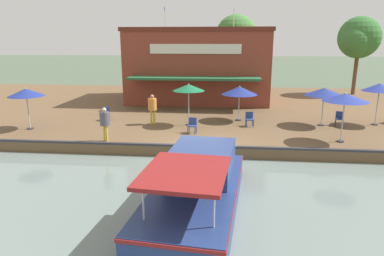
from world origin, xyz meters
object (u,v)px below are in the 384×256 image
Objects in this scene: cafe_chair_far_corner_seat at (192,125)px; tree_upstream_bank at (358,39)px; patio_umbrella_back_row at (26,92)px; person_at_quay_edge at (105,120)px; patio_umbrella_mid_patio_right at (345,97)px; motorboat_nearest_quay at (200,182)px; tree_downstream_bank at (235,37)px; patio_umbrella_near_quay_edge at (239,90)px; cafe_chair_beside_entrance at (106,113)px; cafe_chair_facing_river at (249,118)px; cafe_chair_mid_patio at (339,118)px; patio_umbrella_mid_patio_left at (380,87)px; person_near_entrance at (152,105)px; patio_umbrella_far_corner at (189,88)px; patio_umbrella_by_entrance at (324,92)px; waterfront_restaurant at (199,65)px.

tree_upstream_bank is at bearing 137.92° from cafe_chair_far_corner_seat.
patio_umbrella_back_row reaches higher than person_at_quay_edge.
patio_umbrella_mid_patio_right reaches higher than motorboat_nearest_quay.
person_at_quay_edge is (1.03, -11.82, -1.17)m from patio_umbrella_mid_patio_right.
person_at_quay_edge is at bearing -21.03° from tree_downstream_bank.
patio_umbrella_near_quay_edge is 6.55m from patio_umbrella_mid_patio_right.
patio_umbrella_mid_patio_right is at bearing 132.78° from motorboat_nearest_quay.
cafe_chair_beside_entrance is at bearing -113.91° from cafe_chair_far_corner_seat.
patio_umbrella_near_quay_edge reaches higher than cafe_chair_facing_river.
tree_upstream_bank is (-12.58, 5.03, 4.62)m from cafe_chair_mid_patio.
cafe_chair_facing_river is at bearing 98.64° from patio_umbrella_back_row.
cafe_chair_far_corner_seat is at bearing -74.81° from patio_umbrella_mid_patio_left.
cafe_chair_far_corner_seat is 20.84m from tree_upstream_bank.
patio_umbrella_mid_patio_left is 1.40× the size of person_near_entrance.
person_at_quay_edge is (3.86, -7.44, 0.62)m from cafe_chair_facing_river.
patio_umbrella_back_row is at bearing -78.57° from patio_umbrella_far_corner.
patio_umbrella_far_corner is at bearing -108.87° from patio_umbrella_mid_patio_right.
person_at_quay_edge is at bearing -71.86° from patio_umbrella_mid_patio_left.
patio_umbrella_near_quay_edge is 4.47m from cafe_chair_far_corner_seat.
patio_umbrella_back_row is (2.52, -16.96, 0.08)m from patio_umbrella_by_entrance.
cafe_chair_mid_patio is (-0.03, 1.03, -1.56)m from patio_umbrella_by_entrance.
waterfront_restaurant is 5.87m from tree_downstream_bank.
patio_umbrella_mid_patio_left is 1.02× the size of patio_umbrella_mid_patio_right.
tree_upstream_bank reaches higher than cafe_chair_far_corner_seat.
motorboat_nearest_quay is (18.13, 1.47, -2.78)m from waterfront_restaurant.
person_at_quay_edge is at bearing -46.25° from tree_upstream_bank.
person_at_quay_edge is at bearing -64.73° from cafe_chair_far_corner_seat.
person_at_quay_edge is at bearing -23.07° from person_near_entrance.
person_at_quay_edge is (4.47, -11.77, -0.95)m from patio_umbrella_by_entrance.
tree_upstream_bank is at bearing 167.05° from patio_umbrella_mid_patio_left.
tree_downstream_bank is at bearing -179.35° from patio_umbrella_near_quay_edge.
tree_downstream_bank is at bearing -158.79° from patio_umbrella_by_entrance.
motorboat_nearest_quay is at bearing 45.28° from person_at_quay_edge.
motorboat_nearest_quay is at bearing -47.22° from patio_umbrella_mid_patio_right.
waterfront_restaurant is at bearing -175.36° from motorboat_nearest_quay.
patio_umbrella_mid_patio_right is at bearing 82.82° from cafe_chair_far_corner_seat.
cafe_chair_beside_entrance is 0.47× the size of person_near_entrance.
cafe_chair_facing_river is at bearing -83.24° from cafe_chair_mid_patio.
patio_umbrella_mid_patio_right is at bearing 0.90° from patio_umbrella_by_entrance.
cafe_chair_beside_entrance is (8.45, -5.27, -2.48)m from waterfront_restaurant.
person_near_entrance is (-1.85, 6.81, -0.97)m from patio_umbrella_back_row.
waterfront_restaurant is at bearing -133.09° from cafe_chair_mid_patio.
cafe_chair_beside_entrance is at bearing -57.17° from tree_upstream_bank.
tree_downstream_bank is at bearing 159.55° from person_near_entrance.
tree_upstream_bank reaches higher than cafe_chair_mid_patio.
tree_downstream_bank is at bearing -146.45° from patio_umbrella_mid_patio_left.
tree_downstream_bank is at bearing 158.97° from person_at_quay_edge.
patio_umbrella_back_row is at bearing -89.71° from cafe_chair_far_corner_seat.
person_near_entrance is at bearing 156.93° from person_at_quay_edge.
person_near_entrance is 21.33m from tree_upstream_bank.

